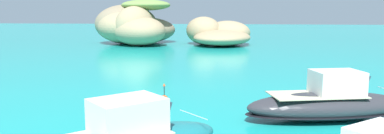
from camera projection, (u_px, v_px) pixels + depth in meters
islet_large at (133, 26)px, 80.00m from camera, size 20.35×23.65×9.45m
islet_small at (219, 34)px, 77.93m from camera, size 16.58×18.22×5.88m
motorboat_charcoal at (328, 104)px, 23.63m from camera, size 11.22×5.69×3.17m
channel_buoy at (164, 98)px, 28.27m from camera, size 0.56×0.56×1.48m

